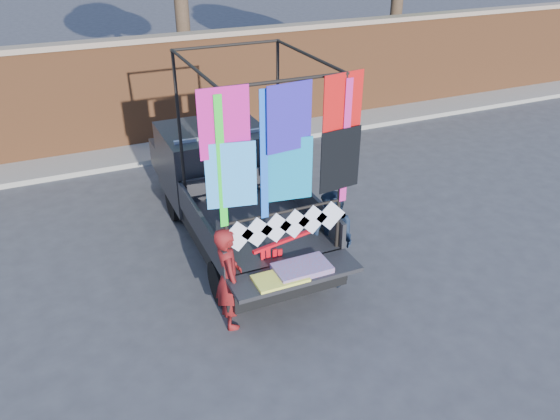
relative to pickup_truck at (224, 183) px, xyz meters
name	(u,v)px	position (x,y,z in m)	size (l,w,h in m)	color
ground	(275,299)	(-0.06, -2.42, -0.85)	(90.00, 90.00, 0.00)	#38383A
brick_wall	(160,90)	(-0.06, 4.58, 0.47)	(30.00, 0.45, 2.61)	brown
curb	(172,149)	(-0.06, 3.88, -0.79)	(30.00, 1.20, 0.12)	gray
pickup_truck	(224,183)	(0.00, 0.00, 0.00)	(2.15, 5.39, 3.40)	black
woman	(229,278)	(-0.84, -2.65, -0.08)	(0.56, 0.37, 1.54)	maroon
man	(332,240)	(0.91, -2.37, -0.08)	(0.75, 0.59, 1.55)	#131E30
streamer_bundle	(276,255)	(-0.07, -2.52, -0.01)	(0.99, 0.25, 0.69)	red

